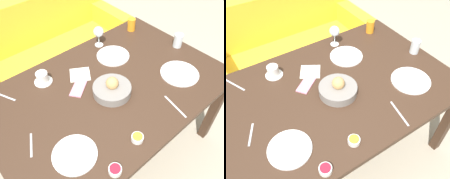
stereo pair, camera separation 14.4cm
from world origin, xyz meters
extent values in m
plane|color=#A89E89|center=(0.00, 0.00, 0.00)|extent=(10.00, 10.00, 0.00)
cube|color=#3D281C|center=(0.00, 0.00, 0.72)|extent=(1.51, 1.00, 0.03)
cube|color=#3D281C|center=(0.70, -0.45, 0.35)|extent=(0.06, 0.06, 0.70)
cube|color=#3D281C|center=(0.70, 0.45, 0.35)|extent=(0.06, 0.06, 0.70)
cube|color=gold|center=(0.10, 1.00, 0.21)|extent=(1.57, 0.70, 0.42)
cube|color=gold|center=(0.10, 1.25, 0.65)|extent=(1.57, 0.20, 0.45)
cube|color=gold|center=(0.82, 1.00, 0.31)|extent=(0.14, 0.70, 0.62)
cylinder|color=gray|center=(-0.02, -0.05, 0.76)|extent=(0.24, 0.24, 0.05)
sphere|color=tan|center=(-0.02, -0.04, 0.81)|extent=(0.08, 0.08, 0.08)
sphere|color=tan|center=(-0.02, -0.05, 0.81)|extent=(0.08, 0.08, 0.08)
cylinder|color=white|center=(-0.44, -0.24, 0.74)|extent=(0.23, 0.23, 0.01)
cylinder|color=white|center=(0.43, -0.22, 0.74)|extent=(0.25, 0.25, 0.01)
cylinder|color=white|center=(0.23, 0.22, 0.74)|extent=(0.24, 0.24, 0.01)
cylinder|color=orange|center=(0.57, 0.38, 0.78)|extent=(0.06, 0.06, 0.10)
cylinder|color=silver|center=(0.67, -0.01, 0.78)|extent=(0.07, 0.07, 0.10)
cylinder|color=silver|center=(0.24, 0.39, 0.74)|extent=(0.06, 0.06, 0.00)
cylinder|color=silver|center=(0.24, 0.39, 0.78)|extent=(0.01, 0.01, 0.07)
sphere|color=silver|center=(0.24, 0.39, 0.85)|extent=(0.08, 0.08, 0.08)
cylinder|color=white|center=(-0.29, 0.32, 0.74)|extent=(0.12, 0.12, 0.01)
cylinder|color=white|center=(-0.29, 0.32, 0.77)|extent=(0.07, 0.07, 0.07)
cylinder|color=white|center=(-0.35, -0.44, 0.75)|extent=(0.06, 0.06, 0.03)
cylinder|color=#A3192D|center=(-0.35, -0.44, 0.77)|extent=(0.05, 0.05, 0.00)
cylinder|color=white|center=(-0.14, -0.39, 0.75)|extent=(0.06, 0.06, 0.03)
cylinder|color=#C67F28|center=(-0.14, -0.39, 0.77)|extent=(0.05, 0.05, 0.00)
cube|color=#B7B7BC|center=(0.18, -0.38, 0.74)|extent=(0.05, 0.19, 0.00)
cube|color=#B7B7BC|center=(-0.54, 0.37, 0.74)|extent=(0.09, 0.18, 0.00)
cube|color=#B7B7BC|center=(-0.57, -0.05, 0.74)|extent=(0.07, 0.13, 0.00)
cube|color=silver|center=(-0.07, 0.22, 0.74)|extent=(0.18, 0.18, 0.00)
cube|color=pink|center=(-0.15, 0.12, 0.74)|extent=(0.16, 0.15, 0.01)
camera|label=1|loc=(-0.69, -0.80, 1.80)|focal=38.00mm
camera|label=2|loc=(-0.57, -0.89, 1.80)|focal=38.00mm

